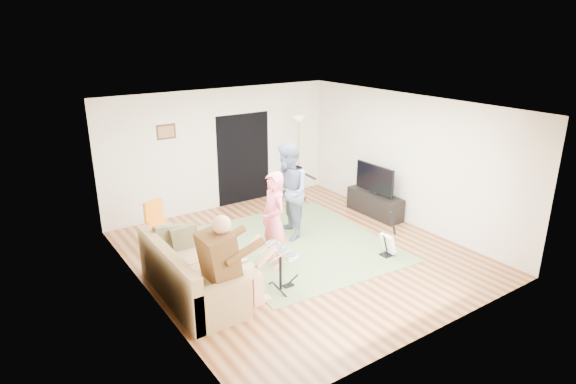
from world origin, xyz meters
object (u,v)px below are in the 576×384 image
object	(u,v)px
guitar_spare	(388,243)
dining_chair	(160,232)
tv_cabinet	(375,204)
singer	(274,220)
television	(375,178)
torchiere_lamp	(299,144)
drum_kit	(281,272)
guitarist	(288,192)
sofa	(187,279)

from	to	relation	value
guitar_spare	dining_chair	bearing A→B (deg)	141.53
guitar_spare	tv_cabinet	size ratio (longest dim) A/B	0.61
singer	television	world-z (taller)	singer
dining_chair	singer	bearing A→B (deg)	-69.17
torchiere_lamp	dining_chair	world-z (taller)	torchiere_lamp
drum_kit	guitarist	bearing A→B (deg)	52.23
tv_cabinet	torchiere_lamp	bearing A→B (deg)	114.94
tv_cabinet	television	bearing A→B (deg)	180.00
guitarist	dining_chair	bearing A→B (deg)	-97.46
singer	guitar_spare	bearing A→B (deg)	71.20
guitarist	dining_chair	size ratio (longest dim) A/B	2.04
sofa	tv_cabinet	bearing A→B (deg)	10.24
guitar_spare	torchiere_lamp	bearing A→B (deg)	82.96
torchiere_lamp	tv_cabinet	distance (m)	2.24
dining_chair	drum_kit	bearing A→B (deg)	-85.66
sofa	torchiere_lamp	bearing A→B (deg)	33.37
guitarist	torchiere_lamp	size ratio (longest dim) A/B	0.94
singer	guitarist	size ratio (longest dim) A/B	0.89
sofa	torchiere_lamp	size ratio (longest dim) A/B	1.08
guitar_spare	tv_cabinet	bearing A→B (deg)	52.68
dining_chair	guitarist	bearing A→B (deg)	-39.56
drum_kit	tv_cabinet	size ratio (longest dim) A/B	0.53
sofa	guitarist	size ratio (longest dim) A/B	1.15
torchiere_lamp	television	distance (m)	1.99
guitar_spare	dining_chair	size ratio (longest dim) A/B	0.93
guitarist	tv_cabinet	distance (m)	2.36
sofa	guitarist	xyz separation A→B (m)	(2.54, 0.96, 0.66)
torchiere_lamp	television	bearing A→B (deg)	-66.41
guitarist	dining_chair	distance (m)	2.52
drum_kit	guitar_spare	distance (m)	2.27
drum_kit	television	distance (m)	3.81
dining_chair	tv_cabinet	distance (m)	4.63
singer	torchiere_lamp	bearing A→B (deg)	143.12
drum_kit	torchiere_lamp	bearing A→B (deg)	50.64
sofa	dining_chair	bearing A→B (deg)	81.55
drum_kit	singer	xyz separation A→B (m)	(0.37, 0.77, 0.52)
singer	guitarist	world-z (taller)	guitarist
guitar_spare	sofa	bearing A→B (deg)	168.09
sofa	torchiere_lamp	world-z (taller)	torchiere_lamp
sofa	television	world-z (taller)	television
singer	tv_cabinet	size ratio (longest dim) A/B	1.21
singer	television	bearing A→B (deg)	109.50
singer	tv_cabinet	bearing A→B (deg)	109.29
dining_chair	television	distance (m)	4.61
sofa	guitar_spare	bearing A→B (deg)	-11.91
drum_kit	guitarist	distance (m)	2.13
television	guitar_spare	bearing A→B (deg)	-126.18
dining_chair	torchiere_lamp	bearing A→B (deg)	-6.17
tv_cabinet	television	distance (m)	0.60
guitar_spare	drum_kit	bearing A→B (deg)	177.44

